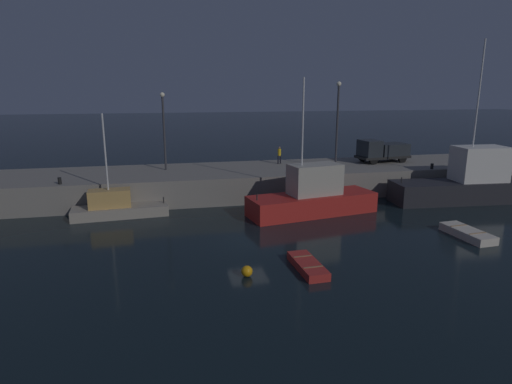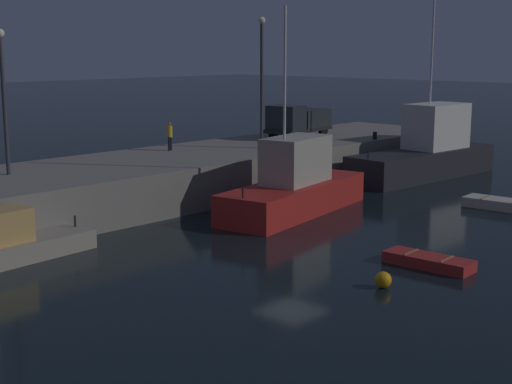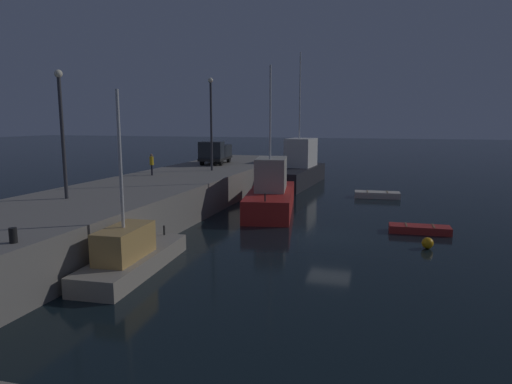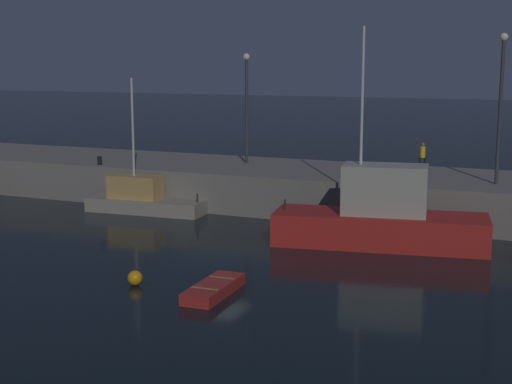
# 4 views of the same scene
# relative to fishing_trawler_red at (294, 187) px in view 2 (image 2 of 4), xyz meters

# --- Properties ---
(ground_plane) EXTENTS (320.00, 320.00, 0.00)m
(ground_plane) POSITION_rel_fishing_trawler_red_xyz_m (-6.35, -5.27, -1.39)
(ground_plane) COLOR black
(pier_quay) EXTENTS (58.27, 8.73, 2.40)m
(pier_quay) POSITION_rel_fishing_trawler_red_xyz_m (-6.35, 8.00, -0.19)
(pier_quay) COLOR gray
(pier_quay) RESTS_ON ground
(fishing_trawler_red) EXTENTS (10.78, 4.94, 10.64)m
(fishing_trawler_red) POSITION_rel_fishing_trawler_red_xyz_m (0.00, 0.00, 0.00)
(fishing_trawler_red) COLOR red
(fishing_trawler_red) RESTS_ON ground
(fishing_boat_blue) EXTENTS (12.72, 4.19, 13.81)m
(fishing_boat_blue) POSITION_rel_fishing_trawler_red_xyz_m (14.70, 0.80, 0.32)
(fishing_boat_blue) COLOR #232328
(fishing_boat_blue) RESTS_ON ground
(fishing_boat_white) EXTENTS (7.42, 2.70, 8.03)m
(fishing_boat_white) POSITION_rel_fishing_trawler_red_xyz_m (-15.27, 2.48, -0.59)
(fishing_boat_white) COLOR gray
(fishing_boat_white) RESTS_ON ground
(dinghy_orange_near) EXTENTS (1.74, 3.98, 0.58)m
(dinghy_orange_near) POSITION_rel_fishing_trawler_red_xyz_m (8.38, -7.58, -1.12)
(dinghy_orange_near) COLOR beige
(dinghy_orange_near) RESTS_ON ground
(rowboat_white_mid) EXTENTS (1.38, 3.62, 0.50)m
(rowboat_white_mid) POSITION_rel_fishing_trawler_red_xyz_m (-3.96, -10.39, -1.16)
(rowboat_white_mid) COLOR #B22823
(rowboat_white_mid) RESTS_ON ground
(mooring_buoy_near) EXTENTS (0.61, 0.61, 0.61)m
(mooring_buoy_near) POSITION_rel_fishing_trawler_red_xyz_m (-7.44, -10.58, -1.08)
(mooring_buoy_near) COLOR orange
(mooring_buoy_near) RESTS_ON ground
(lamp_post_west) EXTENTS (0.44, 0.44, 7.10)m
(lamp_post_west) POSITION_rel_fishing_trawler_red_xyz_m (-11.34, 9.01, 5.21)
(lamp_post_west) COLOR #38383D
(lamp_post_west) RESTS_ON pier_quay
(lamp_post_east) EXTENTS (0.44, 0.44, 8.06)m
(lamp_post_east) POSITION_rel_fishing_trawler_red_xyz_m (4.64, 6.67, 5.72)
(lamp_post_east) COLOR #38383D
(lamp_post_east) RESTS_ON pier_quay
(utility_truck) EXTENTS (5.63, 2.89, 2.33)m
(utility_truck) POSITION_rel_fishing_trawler_red_xyz_m (10.55, 8.68, 2.23)
(utility_truck) COLOR black
(utility_truck) RESTS_ON pier_quay
(dockworker) EXTENTS (0.43, 0.43, 1.73)m
(dockworker) POSITION_rel_fishing_trawler_red_xyz_m (-0.05, 10.00, 2.00)
(dockworker) COLOR black
(dockworker) RESTS_ON pier_quay
(bollard_west) EXTENTS (0.28, 0.28, 0.52)m
(bollard_west) POSITION_rel_fishing_trawler_red_xyz_m (13.31, 4.07, 1.27)
(bollard_west) COLOR black
(bollard_west) RESTS_ON pier_quay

